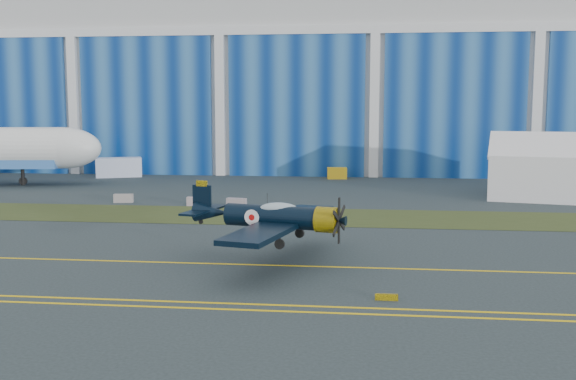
# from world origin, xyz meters

# --- Properties ---
(ground) EXTENTS (260.00, 260.00, 0.00)m
(ground) POSITION_xyz_m (0.00, 0.00, 0.00)
(ground) COLOR #2D383C
(ground) RESTS_ON ground
(grass_median) EXTENTS (260.00, 10.00, 0.02)m
(grass_median) POSITION_xyz_m (0.00, 14.00, 0.02)
(grass_median) COLOR #475128
(grass_median) RESTS_ON ground
(hangar) EXTENTS (220.00, 45.70, 30.00)m
(hangar) POSITION_xyz_m (0.00, 71.79, 14.96)
(hangar) COLOR silver
(hangar) RESTS_ON ground
(taxiway_centreline) EXTENTS (200.00, 0.20, 0.02)m
(taxiway_centreline) POSITION_xyz_m (0.00, -5.00, 0.01)
(taxiway_centreline) COLOR yellow
(taxiway_centreline) RESTS_ON ground
(guard_board_right) EXTENTS (1.20, 0.15, 0.35)m
(guard_board_right) POSITION_xyz_m (22.00, -12.00, 0.17)
(guard_board_right) COLOR yellow
(guard_board_right) RESTS_ON ground
(warbird) EXTENTS (14.83, 16.64, 4.24)m
(warbird) POSITION_xyz_m (14.89, -4.12, 3.00)
(warbird) COLOR black
(warbird) RESTS_ON ground
(tent) EXTENTS (17.79, 14.62, 7.28)m
(tent) POSITION_xyz_m (42.45, 29.72, 3.64)
(tent) COLOR white
(tent) RESTS_ON ground
(shipping_container) EXTENTS (6.80, 4.71, 2.73)m
(shipping_container) POSITION_xyz_m (-13.99, 45.41, 1.37)
(shipping_container) COLOR silver
(shipping_container) RESTS_ON ground
(tug) EXTENTS (2.81, 1.93, 1.54)m
(tug) POSITION_xyz_m (16.98, 46.57, 0.77)
(tug) COLOR yellow
(tug) RESTS_ON ground
(barrier_a) EXTENTS (2.07, 0.93, 0.90)m
(barrier_a) POSITION_xyz_m (-4.29, 20.90, 0.45)
(barrier_a) COLOR gray
(barrier_a) RESTS_ON ground
(barrier_b) EXTENTS (2.01, 0.63, 0.90)m
(barrier_b) POSITION_xyz_m (3.92, 19.49, 0.45)
(barrier_b) COLOR #A08F9A
(barrier_b) RESTS_ON ground
(barrier_c) EXTENTS (2.07, 0.94, 0.90)m
(barrier_c) POSITION_xyz_m (8.08, 19.11, 0.45)
(barrier_c) COLOR gray
(barrier_c) RESTS_ON ground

